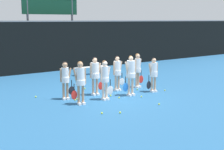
{
  "coord_description": "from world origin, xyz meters",
  "views": [
    {
      "loc": [
        -7.76,
        -11.17,
        3.34
      ],
      "look_at": [
        0.03,
        0.01,
        0.92
      ],
      "focal_mm": 50.0,
      "sensor_mm": 36.0,
      "label": 1
    }
  ],
  "objects_px": {
    "player_2": "(131,72)",
    "tennis_ball_4": "(102,113)",
    "player_0": "(80,79)",
    "player_3": "(154,72)",
    "tennis_ball_3": "(77,99)",
    "player_4": "(65,77)",
    "tennis_ball_6": "(141,97)",
    "tennis_ball_9": "(137,89)",
    "tennis_ball_8": "(111,96)",
    "player_6": "(117,70)",
    "bench_courtside": "(90,68)",
    "player_7": "(138,68)",
    "tennis_ball_5": "(85,89)",
    "tennis_ball_1": "(119,98)",
    "tennis_ball_7": "(36,97)",
    "tennis_ball_0": "(165,90)",
    "tennis_ball_11": "(159,104)",
    "tennis_ball_2": "(120,112)",
    "player_1": "(105,77)",
    "tennis_ball_10": "(75,100)",
    "player_5": "(95,73)",
    "scoreboard": "(51,11)"
  },
  "relations": [
    {
      "from": "tennis_ball_11",
      "to": "bench_courtside",
      "type": "bearing_deg",
      "value": 79.97
    },
    {
      "from": "tennis_ball_0",
      "to": "scoreboard",
      "type": "bearing_deg",
      "value": 99.56
    },
    {
      "from": "player_3",
      "to": "tennis_ball_7",
      "type": "height_order",
      "value": "player_3"
    },
    {
      "from": "tennis_ball_1",
      "to": "tennis_ball_9",
      "type": "height_order",
      "value": "tennis_ball_9"
    },
    {
      "from": "tennis_ball_11",
      "to": "tennis_ball_8",
      "type": "bearing_deg",
      "value": 108.91
    },
    {
      "from": "player_3",
      "to": "tennis_ball_11",
      "type": "bearing_deg",
      "value": -118.73
    },
    {
      "from": "player_2",
      "to": "tennis_ball_4",
      "type": "relative_size",
      "value": 26.47
    },
    {
      "from": "player_0",
      "to": "tennis_ball_10",
      "type": "bearing_deg",
      "value": 88.55
    },
    {
      "from": "tennis_ball_3",
      "to": "tennis_ball_6",
      "type": "height_order",
      "value": "tennis_ball_3"
    },
    {
      "from": "player_5",
      "to": "tennis_ball_1",
      "type": "bearing_deg",
      "value": -63.28
    },
    {
      "from": "tennis_ball_7",
      "to": "tennis_ball_4",
      "type": "bearing_deg",
      "value": -73.87
    },
    {
      "from": "player_6",
      "to": "tennis_ball_0",
      "type": "xyz_separation_m",
      "value": [
        1.82,
        -1.36,
        -0.95
      ]
    },
    {
      "from": "tennis_ball_10",
      "to": "tennis_ball_3",
      "type": "bearing_deg",
      "value": 31.4
    },
    {
      "from": "bench_courtside",
      "to": "tennis_ball_11",
      "type": "height_order",
      "value": "bench_courtside"
    },
    {
      "from": "player_6",
      "to": "bench_courtside",
      "type": "bearing_deg",
      "value": 71.25
    },
    {
      "from": "player_0",
      "to": "player_3",
      "type": "xyz_separation_m",
      "value": [
        3.87,
        -0.01,
        -0.09
      ]
    },
    {
      "from": "tennis_ball_0",
      "to": "tennis_ball_11",
      "type": "xyz_separation_m",
      "value": [
        -1.95,
        -1.67,
        0.0
      ]
    },
    {
      "from": "tennis_ball_7",
      "to": "tennis_ball_10",
      "type": "xyz_separation_m",
      "value": [
        1.16,
        -1.44,
        -0.0
      ]
    },
    {
      "from": "player_3",
      "to": "tennis_ball_9",
      "type": "relative_size",
      "value": 23.77
    },
    {
      "from": "bench_courtside",
      "to": "player_6",
      "type": "xyz_separation_m",
      "value": [
        -1.22,
        -4.62,
        0.57
      ]
    },
    {
      "from": "player_0",
      "to": "player_7",
      "type": "xyz_separation_m",
      "value": [
        3.88,
        1.15,
        -0.04
      ]
    },
    {
      "from": "tennis_ball_6",
      "to": "tennis_ball_9",
      "type": "xyz_separation_m",
      "value": [
        0.77,
        1.21,
        0.0
      ]
    },
    {
      "from": "player_6",
      "to": "tennis_ball_3",
      "type": "bearing_deg",
      "value": -173.89
    },
    {
      "from": "player_2",
      "to": "tennis_ball_5",
      "type": "xyz_separation_m",
      "value": [
        -1.03,
        2.29,
        -1.03
      ]
    },
    {
      "from": "player_1",
      "to": "tennis_ball_0",
      "type": "distance_m",
      "value": 3.41
    },
    {
      "from": "tennis_ball_11",
      "to": "tennis_ball_4",
      "type": "bearing_deg",
      "value": 173.41
    },
    {
      "from": "player_4",
      "to": "tennis_ball_4",
      "type": "xyz_separation_m",
      "value": [
        0.11,
        -2.64,
        -0.92
      ]
    },
    {
      "from": "player_3",
      "to": "tennis_ball_1",
      "type": "distance_m",
      "value": 2.24
    },
    {
      "from": "bench_courtside",
      "to": "tennis_ball_5",
      "type": "distance_m",
      "value": 4.2
    },
    {
      "from": "tennis_ball_3",
      "to": "tennis_ball_4",
      "type": "relative_size",
      "value": 1.0
    },
    {
      "from": "tennis_ball_2",
      "to": "tennis_ball_7",
      "type": "height_order",
      "value": "tennis_ball_7"
    },
    {
      "from": "tennis_ball_1",
      "to": "tennis_ball_4",
      "type": "relative_size",
      "value": 0.97
    },
    {
      "from": "tennis_ball_10",
      "to": "player_6",
      "type": "bearing_deg",
      "value": 11.49
    },
    {
      "from": "bench_courtside",
      "to": "tennis_ball_9",
      "type": "relative_size",
      "value": 29.92
    },
    {
      "from": "bench_courtside",
      "to": "player_1",
      "type": "height_order",
      "value": "player_1"
    },
    {
      "from": "tennis_ball_2",
      "to": "tennis_ball_9",
      "type": "bearing_deg",
      "value": 41.42
    },
    {
      "from": "bench_courtside",
      "to": "tennis_ball_2",
      "type": "distance_m",
      "value": 8.35
    },
    {
      "from": "player_2",
      "to": "tennis_ball_6",
      "type": "height_order",
      "value": "player_2"
    },
    {
      "from": "player_5",
      "to": "tennis_ball_8",
      "type": "bearing_deg",
      "value": -53.31
    },
    {
      "from": "tennis_ball_5",
      "to": "tennis_ball_7",
      "type": "xyz_separation_m",
      "value": [
        -2.59,
        -0.23,
        0.0
      ]
    },
    {
      "from": "player_3",
      "to": "player_4",
      "type": "relative_size",
      "value": 1.0
    },
    {
      "from": "player_3",
      "to": "tennis_ball_0",
      "type": "height_order",
      "value": "player_3"
    },
    {
      "from": "tennis_ball_9",
      "to": "tennis_ball_8",
      "type": "bearing_deg",
      "value": -170.37
    },
    {
      "from": "player_0",
      "to": "tennis_ball_9",
      "type": "height_order",
      "value": "player_0"
    },
    {
      "from": "player_7",
      "to": "tennis_ball_1",
      "type": "distance_m",
      "value": 2.59
    },
    {
      "from": "player_1",
      "to": "tennis_ball_1",
      "type": "bearing_deg",
      "value": -16.45
    },
    {
      "from": "tennis_ball_6",
      "to": "tennis_ball_10",
      "type": "relative_size",
      "value": 0.95
    },
    {
      "from": "tennis_ball_4",
      "to": "tennis_ball_11",
      "type": "bearing_deg",
      "value": -6.59
    },
    {
      "from": "tennis_ball_6",
      "to": "tennis_ball_10",
      "type": "height_order",
      "value": "tennis_ball_10"
    },
    {
      "from": "player_3",
      "to": "tennis_ball_8",
      "type": "relative_size",
      "value": 22.85
    }
  ]
}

